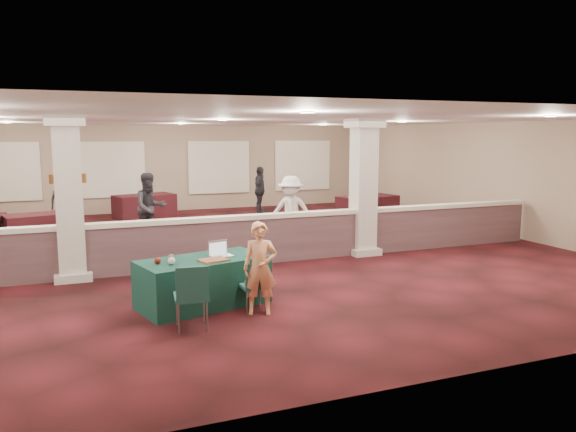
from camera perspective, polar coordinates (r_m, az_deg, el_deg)
name	(u,v)px	position (r m, az deg, el deg)	size (l,w,h in m)	color
ground	(225,251)	(13.88, -6.46, -3.60)	(16.00, 16.00, 0.00)	#441116
wall_back	(167,168)	(21.45, -12.22, 4.76)	(16.00, 0.04, 3.20)	gray
wall_front	(416,248)	(6.35, 12.84, -3.18)	(16.00, 0.04, 3.20)	gray
wall_right	(488,177)	(17.52, 19.62, 3.72)	(0.04, 16.00, 3.20)	gray
ceiling	(222,119)	(13.59, -6.68, 9.73)	(16.00, 16.00, 0.02)	silver
partition_wall	(242,239)	(12.36, -4.65, -2.36)	(15.60, 0.28, 1.10)	#4C3334
column_left	(69,197)	(11.67, -21.37, 1.78)	(0.72, 0.72, 3.20)	silver
column_right	(363,186)	(13.39, 7.67, 3.04)	(0.72, 0.72, 3.20)	silver
sconce_left	(52,179)	(11.64, -22.84, 3.49)	(0.12, 0.12, 0.18)	brown
sconce_right	(83,178)	(11.65, -20.08, 3.63)	(0.12, 0.12, 0.18)	brown
near_table	(203,282)	(9.54, -8.62, -6.65)	(2.08, 1.04, 0.80)	#0D322B
conf_chair_main	(255,282)	(9.12, -3.38, -6.73)	(0.41, 0.41, 0.82)	#1E595A
conf_chair_side	(192,292)	(8.33, -9.76, -7.60)	(0.54, 0.55, 0.98)	#1E595A
woman	(260,268)	(8.93, -2.86, -5.32)	(0.54, 0.36, 1.49)	#FF9E6E
far_table_front_left	(43,228)	(16.31, -23.60, -1.10)	(1.89, 0.94, 0.76)	black
far_table_front_center	(174,239)	(13.85, -11.47, -2.26)	(1.72, 0.86, 0.70)	black
far_table_front_right	(313,230)	(14.93, 2.51, -1.38)	(1.68, 0.84, 0.68)	black
far_table_back_center	(145,206)	(19.92, -14.36, 0.97)	(1.99, 0.99, 0.81)	black
far_table_back_right	(368,208)	(18.98, 8.08, 0.81)	(2.01, 1.01, 0.82)	black
attendee_a	(150,208)	(15.25, -13.84, 0.81)	(0.89, 0.49, 1.85)	black
attendee_b	(291,211)	(14.28, 0.31, 0.47)	(1.16, 0.53, 1.81)	silver
attendee_c	(260,190)	(20.30, -2.87, 2.63)	(1.00, 0.48, 1.71)	black
attendee_d	(62,201)	(18.88, -21.94, 1.41)	(0.77, 0.42, 1.57)	black
laptop_base	(222,256)	(9.54, -6.77, -4.06)	(0.36, 0.25, 0.02)	#BDBCC1
laptop_screen	(218,247)	(9.62, -7.15, -3.17)	(0.36, 0.01, 0.24)	#BDBCC1
screen_glow	(218,248)	(9.62, -7.13, -3.27)	(0.33, 0.00, 0.21)	silver
knitting	(213,260)	(9.23, -7.59, -4.46)	(0.44, 0.33, 0.03)	#C45E1F
yarn_cream	(171,261)	(9.08, -11.75, -4.49)	(0.12, 0.12, 0.12)	beige
yarn_red	(157,261)	(9.16, -13.12, -4.45)	(0.11, 0.11, 0.11)	maroon
yarn_grey	(171,258)	(9.34, -11.75, -4.16)	(0.11, 0.11, 0.11)	#545359
scissors	(249,256)	(9.52, -4.00, -4.07)	(0.13, 0.03, 0.01)	#B01213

